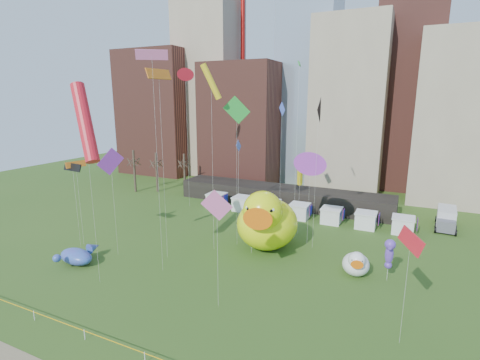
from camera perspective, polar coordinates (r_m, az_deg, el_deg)
The scene contains 28 objects.
skyline at distance 79.64m, azimuth 16.02°, elevation 14.33°, with size 101.00×23.00×68.00m.
pavilion at distance 64.88m, azimuth 6.64°, elevation -2.53°, with size 38.00×6.00×3.20m, color black.
vendor_tents at distance 58.11m, azimuth 9.41°, elevation -4.96°, with size 33.24×2.80×2.40m.
bare_trees at distance 75.39m, azimuth -12.86°, elevation 1.28°, with size 8.44×6.44×8.50m.
caution_tape at distance 29.60m, azimuth -14.85°, elevation -25.13°, with size 50.00×0.06×0.90m.
big_duck at distance 45.43m, azimuth 4.18°, elevation -6.46°, with size 9.00×11.10×8.08m.
small_duck at distance 41.57m, azimuth 17.86°, elevation -12.43°, with size 3.39×4.16×3.02m.
seahorse_green at distance 43.81m, azimuth 1.80°, elevation -6.01°, with size 1.46×1.77×6.19m.
seahorse_purple at distance 40.86m, azimuth 22.55°, elevation -10.40°, with size 1.13×1.42×4.60m.
whale_inflatable at distance 46.48m, azimuth -24.30°, elevation -10.84°, with size 4.80×5.94×2.03m.
box_truck at distance 61.36m, azimuth 29.81°, elevation -5.24°, with size 3.04×6.80×2.83m.
kite_0 at distance 29.41m, azimuth 25.36°, elevation -8.67°, with size 1.81×3.59×9.11m.
kite_1 at distance 31.23m, azimuth -3.68°, elevation -4.20°, with size 2.43×1.41×11.05m.
kite_2 at distance 43.97m, azimuth 12.33°, elevation 10.76°, with size 1.09×2.99×18.83m.
kite_3 at distance 46.50m, azimuth 9.34°, elevation 16.98°, with size 0.64×1.76×23.02m.
kite_4 at distance 42.78m, azimuth -4.60°, elevation 15.19°, with size 2.48×1.72×22.56m.
kite_5 at distance 52.35m, azimuth -0.24°, elevation 5.03°, with size 0.07×1.77×12.84m.
kite_6 at distance 49.24m, azimuth -24.51°, elevation 2.21°, with size 0.97×2.53×11.05m.
kite_7 at distance 44.49m, azimuth -19.76°, elevation 2.64°, with size 1.44×2.90×13.11m.
kite_8 at distance 61.77m, azimuth -8.65°, elevation 16.10°, with size 1.20×1.96×23.46m.
kite_9 at distance 38.05m, azimuth -13.76°, elevation 18.40°, with size 2.79×2.13×23.27m.
kite_10 at distance 48.65m, azimuth -24.95°, elevation 1.79°, with size 3.12×0.77×10.90m.
kite_11 at distance 44.08m, azimuth -0.52°, elevation 10.72°, with size 2.74×1.97×18.97m.
kite_12 at distance 49.44m, azimuth 9.47°, elevation 1.48°, with size 1.42×2.73×11.35m.
kite_13 at distance 52.85m, azimuth 6.66°, elevation 10.46°, with size 1.42×1.49×18.18m.
kite_14 at distance 41.29m, azimuth -12.72°, elevation 15.86°, with size 0.78×3.60×21.76m.
kite_15 at distance 45.63m, azimuth 11.05°, elevation 2.54°, with size 2.98×0.89×12.21m.
kite_16 at distance 37.20m, azimuth -23.31°, elevation 8.33°, with size 4.52×3.26×20.23m.
Camera 1 is at (15.82, -17.37, 18.69)m, focal length 27.00 mm.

